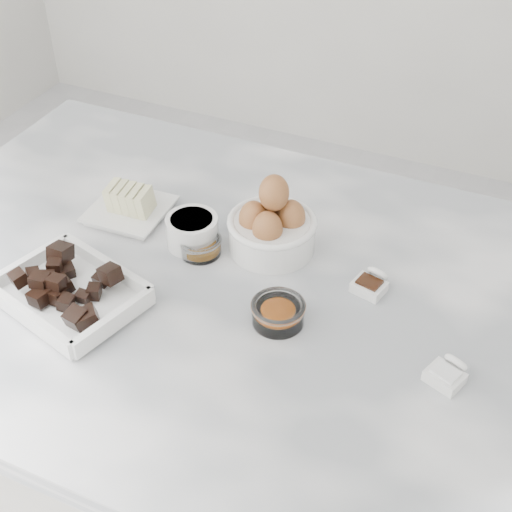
{
  "coord_description": "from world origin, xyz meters",
  "views": [
    {
      "loc": [
        0.36,
        -0.73,
        1.67
      ],
      "look_at": [
        0.02,
        0.03,
        0.98
      ],
      "focal_mm": 50.0,
      "sensor_mm": 36.0,
      "label": 1
    }
  ],
  "objects_px": {
    "butter_plate": "(128,205)",
    "vanilla_spoon": "(371,283)",
    "sugar_ramekin": "(192,230)",
    "salt_spoon": "(448,373)",
    "chocolate_dish": "(69,290)",
    "honey_bowl": "(200,245)",
    "zest_bowl": "(278,312)",
    "egg_bowl": "(272,226)"
  },
  "relations": [
    {
      "from": "sugar_ramekin",
      "to": "chocolate_dish",
      "type": "bearing_deg",
      "value": -116.62
    },
    {
      "from": "chocolate_dish",
      "to": "sugar_ramekin",
      "type": "distance_m",
      "value": 0.22
    },
    {
      "from": "egg_bowl",
      "to": "zest_bowl",
      "type": "height_order",
      "value": "egg_bowl"
    },
    {
      "from": "butter_plate",
      "to": "vanilla_spoon",
      "type": "xyz_separation_m",
      "value": [
        0.44,
        -0.02,
        -0.01
      ]
    },
    {
      "from": "sugar_ramekin",
      "to": "salt_spoon",
      "type": "relative_size",
      "value": 1.26
    },
    {
      "from": "chocolate_dish",
      "to": "salt_spoon",
      "type": "height_order",
      "value": "chocolate_dish"
    },
    {
      "from": "vanilla_spoon",
      "to": "salt_spoon",
      "type": "bearing_deg",
      "value": -41.89
    },
    {
      "from": "honey_bowl",
      "to": "zest_bowl",
      "type": "distance_m",
      "value": 0.2
    },
    {
      "from": "chocolate_dish",
      "to": "zest_bowl",
      "type": "distance_m",
      "value": 0.31
    },
    {
      "from": "salt_spoon",
      "to": "sugar_ramekin",
      "type": "bearing_deg",
      "value": 165.08
    },
    {
      "from": "salt_spoon",
      "to": "vanilla_spoon",
      "type": "bearing_deg",
      "value": 138.11
    },
    {
      "from": "sugar_ramekin",
      "to": "egg_bowl",
      "type": "bearing_deg",
      "value": 19.5
    },
    {
      "from": "chocolate_dish",
      "to": "butter_plate",
      "type": "distance_m",
      "value": 0.23
    },
    {
      "from": "honey_bowl",
      "to": "sugar_ramekin",
      "type": "bearing_deg",
      "value": 144.36
    },
    {
      "from": "butter_plate",
      "to": "honey_bowl",
      "type": "distance_m",
      "value": 0.17
    },
    {
      "from": "butter_plate",
      "to": "egg_bowl",
      "type": "xyz_separation_m",
      "value": [
        0.26,
        0.02,
        0.02
      ]
    },
    {
      "from": "chocolate_dish",
      "to": "salt_spoon",
      "type": "xyz_separation_m",
      "value": [
        0.54,
        0.08,
        -0.01
      ]
    },
    {
      "from": "butter_plate",
      "to": "salt_spoon",
      "type": "height_order",
      "value": "butter_plate"
    },
    {
      "from": "butter_plate",
      "to": "sugar_ramekin",
      "type": "bearing_deg",
      "value": -10.89
    },
    {
      "from": "honey_bowl",
      "to": "zest_bowl",
      "type": "bearing_deg",
      "value": -28.16
    },
    {
      "from": "chocolate_dish",
      "to": "honey_bowl",
      "type": "bearing_deg",
      "value": 56.21
    },
    {
      "from": "butter_plate",
      "to": "vanilla_spoon",
      "type": "distance_m",
      "value": 0.44
    },
    {
      "from": "butter_plate",
      "to": "zest_bowl",
      "type": "bearing_deg",
      "value": -22.05
    },
    {
      "from": "chocolate_dish",
      "to": "butter_plate",
      "type": "relative_size",
      "value": 1.81
    },
    {
      "from": "zest_bowl",
      "to": "salt_spoon",
      "type": "xyz_separation_m",
      "value": [
        0.25,
        -0.01,
        -0.01
      ]
    },
    {
      "from": "sugar_ramekin",
      "to": "egg_bowl",
      "type": "height_order",
      "value": "egg_bowl"
    },
    {
      "from": "butter_plate",
      "to": "salt_spoon",
      "type": "relative_size",
      "value": 1.98
    },
    {
      "from": "vanilla_spoon",
      "to": "butter_plate",
      "type": "bearing_deg",
      "value": 178.01
    },
    {
      "from": "egg_bowl",
      "to": "zest_bowl",
      "type": "bearing_deg",
      "value": -63.68
    },
    {
      "from": "chocolate_dish",
      "to": "vanilla_spoon",
      "type": "bearing_deg",
      "value": 27.76
    },
    {
      "from": "chocolate_dish",
      "to": "honey_bowl",
      "type": "relative_size",
      "value": 3.48
    },
    {
      "from": "sugar_ramekin",
      "to": "vanilla_spoon",
      "type": "distance_m",
      "value": 0.3
    },
    {
      "from": "zest_bowl",
      "to": "vanilla_spoon",
      "type": "bearing_deg",
      "value": 50.21
    },
    {
      "from": "chocolate_dish",
      "to": "butter_plate",
      "type": "xyz_separation_m",
      "value": [
        -0.04,
        0.23,
        -0.0
      ]
    },
    {
      "from": "butter_plate",
      "to": "sugar_ramekin",
      "type": "height_order",
      "value": "butter_plate"
    },
    {
      "from": "vanilla_spoon",
      "to": "chocolate_dish",
      "type": "bearing_deg",
      "value": -152.24
    },
    {
      "from": "butter_plate",
      "to": "sugar_ramekin",
      "type": "relative_size",
      "value": 1.58
    },
    {
      "from": "zest_bowl",
      "to": "vanilla_spoon",
      "type": "relative_size",
      "value": 1.23
    },
    {
      "from": "zest_bowl",
      "to": "salt_spoon",
      "type": "relative_size",
      "value": 1.18
    },
    {
      "from": "egg_bowl",
      "to": "vanilla_spoon",
      "type": "height_order",
      "value": "egg_bowl"
    },
    {
      "from": "sugar_ramekin",
      "to": "honey_bowl",
      "type": "relative_size",
      "value": 1.22
    },
    {
      "from": "butter_plate",
      "to": "sugar_ramekin",
      "type": "xyz_separation_m",
      "value": [
        0.14,
        -0.03,
        0.01
      ]
    }
  ]
}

